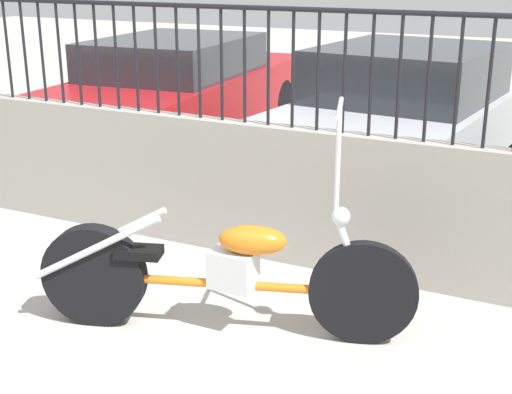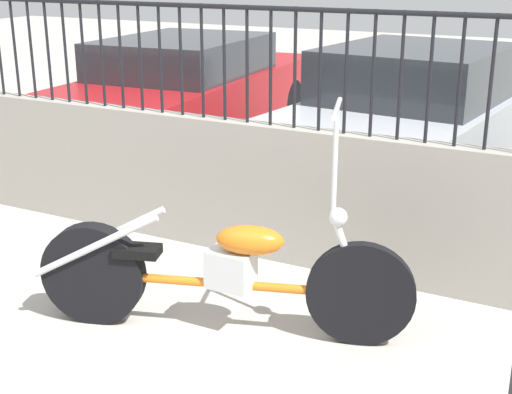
# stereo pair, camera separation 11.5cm
# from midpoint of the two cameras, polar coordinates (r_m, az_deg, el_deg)

# --- Properties ---
(low_wall) EXTENTS (9.85, 0.18, 1.05)m
(low_wall) POSITION_cam_midpoint_polar(r_m,az_deg,el_deg) (5.30, 4.09, -0.17)
(low_wall) COLOR #9E998E
(low_wall) RESTS_ON ground_plane
(fence_railing) EXTENTS (9.85, 0.04, 0.86)m
(fence_railing) POSITION_cam_midpoint_polar(r_m,az_deg,el_deg) (5.06, 4.38, 11.62)
(fence_railing) COLOR black
(fence_railing) RESTS_ON low_wall
(motorcycle_orange) EXTENTS (2.30, 0.91, 1.46)m
(motorcycle_orange) POSITION_cam_midpoint_polar(r_m,az_deg,el_deg) (4.40, -4.92, -6.02)
(motorcycle_orange) COLOR black
(motorcycle_orange) RESTS_ON ground_plane
(car_red) EXTENTS (2.06, 4.50, 1.33)m
(car_red) POSITION_cam_midpoint_polar(r_m,az_deg,el_deg) (8.94, -6.31, 8.51)
(car_red) COLOR black
(car_red) RESTS_ON ground_plane
(car_silver) EXTENTS (2.23, 4.20, 1.36)m
(car_silver) POSITION_cam_midpoint_polar(r_m,az_deg,el_deg) (7.90, 11.88, 6.91)
(car_silver) COLOR black
(car_silver) RESTS_ON ground_plane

